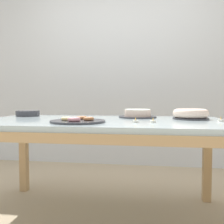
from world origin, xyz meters
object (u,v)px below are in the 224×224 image
at_px(plate_stack, 28,113).
at_px(tealight_left_edge, 136,121).
at_px(cake_golden_bundt, 191,114).
at_px(tealight_centre, 153,121).
at_px(pastry_platter, 78,121).
at_px(tealight_near_front, 221,120).
at_px(cake_chocolate_round, 138,114).

height_order(plate_stack, tealight_left_edge, plate_stack).
bearing_deg(cake_golden_bundt, tealight_centre, -131.52).
bearing_deg(tealight_centre, cake_golden_bundt, 48.48).
relative_size(plate_stack, tealight_left_edge, 5.25).
bearing_deg(cake_golden_bundt, pastry_platter, -154.16).
bearing_deg(plate_stack, cake_golden_bundt, -5.14).
relative_size(tealight_centre, tealight_near_front, 1.00).
relative_size(cake_chocolate_round, tealight_centre, 7.95).
bearing_deg(tealight_left_edge, plate_stack, 155.11).
height_order(pastry_platter, plate_stack, plate_stack).
xyz_separation_m(pastry_platter, tealight_left_edge, (0.39, 0.05, -0.00)).
distance_m(pastry_platter, plate_stack, 0.81).
xyz_separation_m(tealight_left_edge, tealight_near_front, (0.59, 0.16, 0.00)).
xyz_separation_m(pastry_platter, tealight_near_front, (0.97, 0.21, -0.00)).
height_order(cake_golden_bundt, pastry_platter, cake_golden_bundt).
height_order(pastry_platter, tealight_left_edge, pastry_platter).
xyz_separation_m(cake_golden_bundt, tealight_near_front, (0.18, -0.18, -0.03)).
bearing_deg(tealight_near_front, cake_chocolate_round, 154.75).
relative_size(pastry_platter, tealight_left_edge, 9.30).
xyz_separation_m(cake_golden_bundt, tealight_centre, (-0.29, -0.33, -0.03)).
height_order(plate_stack, tealight_centre, plate_stack).
height_order(cake_golden_bundt, tealight_left_edge, cake_golden_bundt).
height_order(cake_chocolate_round, tealight_near_front, cake_chocolate_round).
height_order(pastry_platter, tealight_centre, pastry_platter).
height_order(cake_golden_bundt, tealight_centre, cake_golden_bundt).
distance_m(cake_golden_bundt, tealight_left_edge, 0.53).
height_order(cake_chocolate_round, cake_golden_bundt, cake_golden_bundt).
xyz_separation_m(pastry_platter, plate_stack, (-0.62, 0.51, 0.01)).
relative_size(plate_stack, tealight_near_front, 5.25).
xyz_separation_m(tealight_centre, tealight_near_front, (0.47, 0.15, 0.00)).
distance_m(cake_golden_bundt, plate_stack, 1.43).
bearing_deg(tealight_near_front, tealight_left_edge, -164.62).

